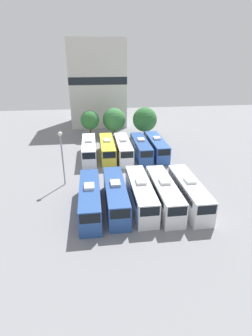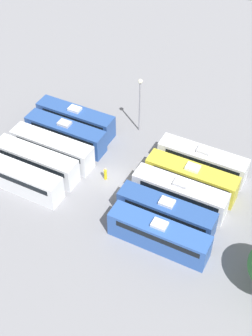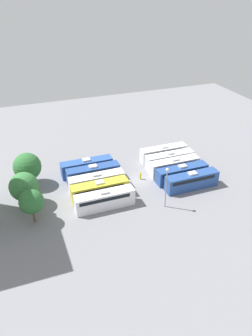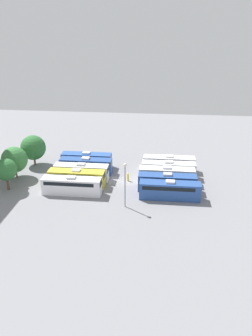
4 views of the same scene
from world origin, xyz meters
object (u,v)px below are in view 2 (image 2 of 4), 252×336
object	(u,v)px
bus_3	(36,161)
bus_6	(192,178)
bus_1	(66,133)
bus_4	(19,178)
bus_2	(52,148)
bus_7	(180,193)
worker_person	(105,174)
bus_8	(166,212)
bus_5	(202,160)
light_pole	(140,97)
bus_0	(76,119)
bus_9	(159,234)

from	to	relation	value
bus_3	bus_6	distance (m)	18.72
bus_1	bus_4	bearing A→B (deg)	-2.77
bus_2	bus_1	bearing A→B (deg)	-179.01
bus_4	bus_7	size ratio (longest dim) A/B	1.00
bus_6	worker_person	bearing A→B (deg)	-71.20
bus_4	bus_8	size ratio (longest dim) A/B	1.00
bus_5	bus_6	size ratio (longest dim) A/B	1.00
bus_6	bus_7	bearing A→B (deg)	-5.05
worker_person	bus_5	bearing A→B (deg)	124.21
bus_4	bus_5	xyz separation A→B (m)	(-12.58, 17.95, 0.00)
bus_1	bus_8	size ratio (longest dim) A/B	1.00
bus_6	light_pole	distance (m)	12.93
bus_1	worker_person	world-z (taller)	bus_1
bus_2	bus_6	distance (m)	17.64
bus_1	bus_6	xyz separation A→B (m)	(0.09, 17.42, 0.00)
bus_3	bus_7	bearing A→B (deg)	99.97
bus_0	bus_3	distance (m)	9.26
bus_6	worker_person	distance (m)	10.29
bus_9	light_pole	xyz separation A→B (m)	(-16.32, -10.30, 3.71)
bus_7	bus_9	distance (m)	6.41
bus_8	light_pole	size ratio (longest dim) A/B	1.35
bus_3	bus_1	bearing A→B (deg)	177.07
bus_2	light_pole	bearing A→B (deg)	144.71
bus_0	bus_6	world-z (taller)	same
bus_4	worker_person	bearing A→B (deg)	126.00
bus_1	bus_9	world-z (taller)	same
bus_2	bus_7	distance (m)	17.11
bus_7	bus_8	xyz separation A→B (m)	(3.30, -0.21, 0.00)
bus_3	worker_person	xyz separation A→B (m)	(-2.70, 8.02, -0.91)
bus_4	light_pole	distance (m)	18.31
bus_2	bus_7	size ratio (longest dim) A/B	1.00
bus_0	light_pole	bearing A→B (deg)	116.06
bus_9	light_pole	world-z (taller)	light_pole
bus_8	bus_9	bearing A→B (deg)	9.85
light_pole	bus_6	bearing A→B (deg)	55.66
bus_3	bus_4	world-z (taller)	same
bus_6	bus_9	size ratio (longest dim) A/B	1.00
bus_7	bus_9	bearing A→B (deg)	2.92
bus_8	bus_9	size ratio (longest dim) A/B	1.00
bus_0	bus_3	xyz separation A→B (m)	(9.26, 0.13, 0.00)
bus_7	light_pole	world-z (taller)	light_pole
bus_5	worker_person	size ratio (longest dim) A/B	6.11
bus_0	bus_8	world-z (taller)	same
bus_1	bus_4	world-z (taller)	same
bus_4	light_pole	size ratio (longest dim) A/B	1.35
bus_2	bus_4	xyz separation A→B (m)	(6.15, -0.51, 0.00)
bus_0	worker_person	distance (m)	10.50
bus_5	bus_6	world-z (taller)	same
bus_3	bus_6	xyz separation A→B (m)	(-6.01, 17.73, 0.00)
bus_5	bus_9	xyz separation A→B (m)	(12.68, -0.01, 0.00)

